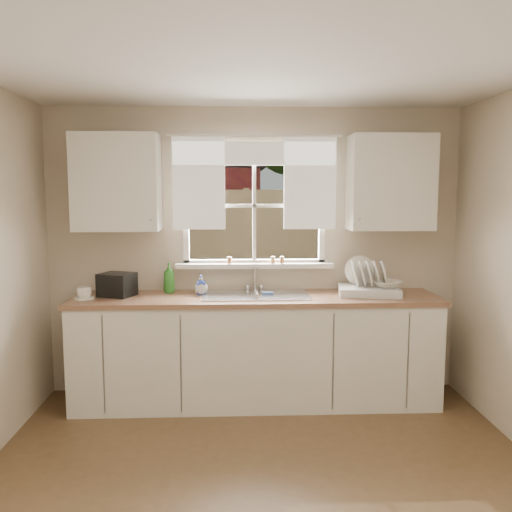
{
  "coord_description": "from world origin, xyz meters",
  "views": [
    {
      "loc": [
        -0.18,
        -2.75,
        1.78
      ],
      "look_at": [
        0.0,
        1.65,
        1.25
      ],
      "focal_mm": 38.0,
      "sensor_mm": 36.0,
      "label": 1
    }
  ],
  "objects_px": {
    "black_appliance": "(117,285)",
    "cup": "(84,293)",
    "dish_rack": "(368,286)",
    "soap_bottle_a": "(169,278)"
  },
  "relations": [
    {
      "from": "soap_bottle_a",
      "to": "cup",
      "type": "xyz_separation_m",
      "value": [
        -0.66,
        -0.23,
        -0.08
      ]
    },
    {
      "from": "soap_bottle_a",
      "to": "black_appliance",
      "type": "xyz_separation_m",
      "value": [
        -0.42,
        -0.13,
        -0.03
      ]
    },
    {
      "from": "black_appliance",
      "to": "cup",
      "type": "bearing_deg",
      "value": -136.61
    },
    {
      "from": "dish_rack",
      "to": "soap_bottle_a",
      "type": "xyz_separation_m",
      "value": [
        -1.69,
        0.14,
        0.06
      ]
    },
    {
      "from": "dish_rack",
      "to": "soap_bottle_a",
      "type": "bearing_deg",
      "value": 175.18
    },
    {
      "from": "soap_bottle_a",
      "to": "black_appliance",
      "type": "height_order",
      "value": "soap_bottle_a"
    },
    {
      "from": "dish_rack",
      "to": "black_appliance",
      "type": "xyz_separation_m",
      "value": [
        -2.11,
        0.01,
        0.03
      ]
    },
    {
      "from": "cup",
      "to": "dish_rack",
      "type": "bearing_deg",
      "value": 7.62
    },
    {
      "from": "dish_rack",
      "to": "black_appliance",
      "type": "relative_size",
      "value": 2.08
    },
    {
      "from": "dish_rack",
      "to": "soap_bottle_a",
      "type": "height_order",
      "value": "dish_rack"
    }
  ]
}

